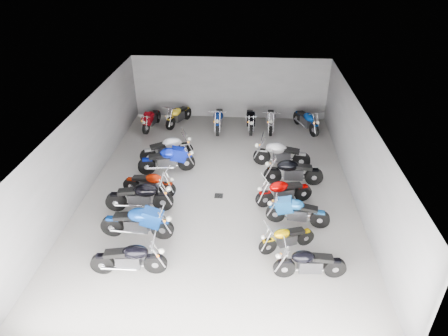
{
  "coord_description": "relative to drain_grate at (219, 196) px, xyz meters",
  "views": [
    {
      "loc": [
        1.03,
        -12.81,
        8.47
      ],
      "look_at": [
        0.17,
        -0.13,
        1.0
      ],
      "focal_mm": 32.0,
      "sensor_mm": 36.0,
      "label": 1
    }
  ],
  "objects": [
    {
      "name": "wall_back",
      "position": [
        0.0,
        7.5,
        1.59
      ],
      "size": [
        10.0,
        0.1,
        3.2
      ],
      "primitive_type": "cube",
      "color": "gray",
      "rests_on": "ground"
    },
    {
      "name": "ground",
      "position": [
        0.0,
        0.5,
        -0.01
      ],
      "size": [
        14.0,
        14.0,
        0.0
      ],
      "primitive_type": "plane",
      "color": "#999691",
      "rests_on": "ground"
    },
    {
      "name": "motorcycle_left_d",
      "position": [
        -2.56,
        -0.07,
        0.49
      ],
      "size": [
        2.04,
        0.49,
        0.9
      ],
      "rotation": [
        0.0,
        0.0,
        -1.71
      ],
      "color": "black",
      "rests_on": "ground"
    },
    {
      "name": "motorcycle_right_f",
      "position": [
        2.41,
        2.39,
        0.57
      ],
      "size": [
        2.38,
        0.57,
        1.05
      ],
      "rotation": [
        0.0,
        0.0,
        1.43
      ],
      "color": "black",
      "rests_on": "ground"
    },
    {
      "name": "motorcycle_left_b",
      "position": [
        -2.38,
        -2.49,
        0.56
      ],
      "size": [
        2.37,
        0.47,
        1.04
      ],
      "rotation": [
        0.0,
        0.0,
        -1.59
      ],
      "color": "black",
      "rests_on": "ground"
    },
    {
      "name": "wall_left",
      "position": [
        -5.0,
        0.5,
        1.59
      ],
      "size": [
        0.1,
        14.0,
        3.2
      ],
      "primitive_type": "cube",
      "color": "gray",
      "rests_on": "ground"
    },
    {
      "name": "motorcycle_right_d",
      "position": [
        2.35,
        -0.32,
        0.51
      ],
      "size": [
        2.07,
        0.84,
        0.94
      ],
      "rotation": [
        0.0,
        0.0,
        1.91
      ],
      "color": "black",
      "rests_on": "ground"
    },
    {
      "name": "motorcycle_back_b",
      "position": [
        -2.56,
        6.34,
        0.51
      ],
      "size": [
        1.02,
        2.0,
        0.94
      ],
      "rotation": [
        0.0,
        0.0,
        2.71
      ],
      "color": "black",
      "rests_on": "ground"
    },
    {
      "name": "motorcycle_back_c",
      "position": [
        -0.47,
        5.92,
        0.54
      ],
      "size": [
        0.45,
        2.29,
        1.01
      ],
      "rotation": [
        0.0,
        0.0,
        3.15
      ],
      "color": "black",
      "rests_on": "ground"
    },
    {
      "name": "motorcycle_back_f",
      "position": [
        3.87,
        6.07,
        0.53
      ],
      "size": [
        1.07,
        2.08,
        0.98
      ],
      "rotation": [
        0.0,
        0.0,
        3.57
      ],
      "color": "black",
      "rests_on": "ground"
    },
    {
      "name": "drain_grate",
      "position": [
        0.0,
        0.0,
        0.0
      ],
      "size": [
        0.32,
        0.32,
        0.01
      ],
      "primitive_type": "cube",
      "color": "black",
      "rests_on": "ground"
    },
    {
      "name": "motorcycle_left_a",
      "position": [
        -2.22,
        -4.07,
        0.52
      ],
      "size": [
        2.19,
        0.47,
        0.96
      ],
      "rotation": [
        0.0,
        0.0,
        -1.5
      ],
      "color": "black",
      "rests_on": "ground"
    },
    {
      "name": "motorcycle_back_e",
      "position": [
        2.11,
        6.08,
        0.52
      ],
      "size": [
        0.43,
        2.18,
        0.96
      ],
      "rotation": [
        0.0,
        0.0,
        3.12
      ],
      "color": "black",
      "rests_on": "ground"
    },
    {
      "name": "motorcycle_right_a",
      "position": [
        2.86,
        -3.88,
        0.49
      ],
      "size": [
        2.07,
        0.44,
        0.91
      ],
      "rotation": [
        0.0,
        0.0,
        1.64
      ],
      "color": "black",
      "rests_on": "ground"
    },
    {
      "name": "motorcycle_back_a",
      "position": [
        -3.84,
        5.79,
        0.48
      ],
      "size": [
        0.54,
        2.04,
        0.9
      ],
      "rotation": [
        0.0,
        0.0,
        2.97
      ],
      "color": "black",
      "rests_on": "ground"
    },
    {
      "name": "motorcycle_left_f",
      "position": [
        -2.4,
        2.56,
        0.55
      ],
      "size": [
        2.17,
        1.08,
        1.02
      ],
      "rotation": [
        0.0,
        0.0,
        -1.15
      ],
      "color": "black",
      "rests_on": "ground"
    },
    {
      "name": "motorcycle_left_e",
      "position": [
        -2.22,
        1.61,
        0.55
      ],
      "size": [
        2.29,
        0.75,
        1.02
      ],
      "rotation": [
        0.0,
        0.0,
        -1.31
      ],
      "color": "black",
      "rests_on": "ground"
    },
    {
      "name": "motorcycle_right_b",
      "position": [
        2.3,
        -2.77,
        0.44
      ],
      "size": [
        1.75,
        0.84,
        0.81
      ],
      "rotation": [
        0.0,
        0.0,
        1.97
      ],
      "color": "black",
      "rests_on": "ground"
    },
    {
      "name": "ceiling",
      "position": [
        0.0,
        0.5,
        3.21
      ],
      "size": [
        10.0,
        14.0,
        0.04
      ],
      "primitive_type": "cube",
      "color": "black",
      "rests_on": "wall_back"
    },
    {
      "name": "wall_right",
      "position": [
        5.0,
        0.5,
        1.59
      ],
      "size": [
        0.1,
        14.0,
        3.2
      ],
      "primitive_type": "cube",
      "color": "gray",
      "rests_on": "ground"
    },
    {
      "name": "motorcycle_back_d",
      "position": [
        1.1,
        6.04,
        0.51
      ],
      "size": [
        0.45,
        2.17,
        0.95
      ],
      "rotation": [
        0.0,
        0.0,
        3.2
      ],
      "color": "black",
      "rests_on": "ground"
    },
    {
      "name": "motorcycle_right_c",
      "position": [
        2.73,
        -1.49,
        0.5
      ],
      "size": [
        2.12,
        0.52,
        0.93
      ],
      "rotation": [
        0.0,
        0.0,
        1.42
      ],
      "color": "black",
      "rests_on": "ground"
    },
    {
      "name": "motorcycle_left_c",
      "position": [
        -2.67,
        -1.07,
        0.56
      ],
      "size": [
        2.38,
        0.51,
        1.05
      ],
      "rotation": [
        0.0,
        0.0,
        -1.49
      ],
      "color": "black",
      "rests_on": "ground"
    },
    {
      "name": "motorcycle_right_e",
      "position": [
        2.79,
        1.04,
        0.55
      ],
      "size": [
        2.3,
        0.45,
        1.01
      ],
      "rotation": [
        0.0,
        0.0,
        1.58
      ],
      "color": "black",
      "rests_on": "ground"
    }
  ]
}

